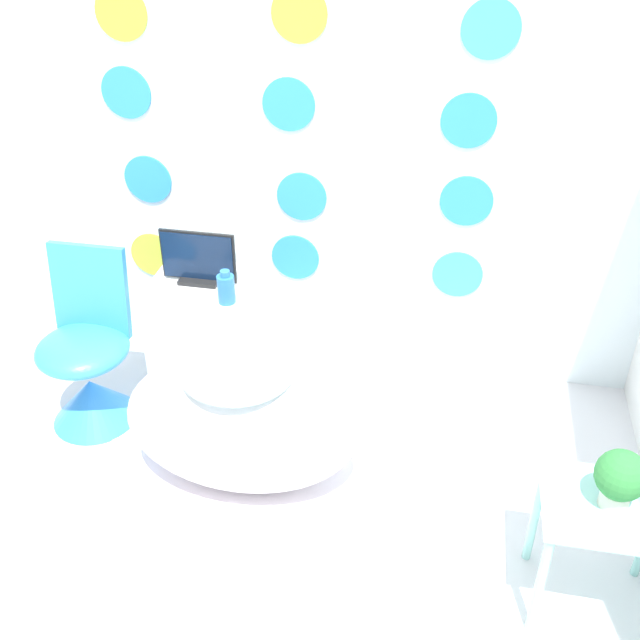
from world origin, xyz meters
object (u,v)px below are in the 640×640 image
bathtub (242,421)px  potted_plant_left (620,478)px  tv (198,260)px  chair (89,371)px  vase (226,288)px

bathtub → potted_plant_left: potted_plant_left is taller
bathtub → tv: tv is taller
bathtub → chair: (-0.79, 0.23, -0.03)m
bathtub → vase: 0.65m
tv → vase: 0.24m
tv → potted_plant_left: size_ratio=1.69×
bathtub → chair: size_ratio=1.18×
tv → vase: size_ratio=2.23×
tv → potted_plant_left: bearing=-31.2°
potted_plant_left → vase: bearing=150.1°
bathtub → tv: (-0.39, 0.69, 0.35)m
tv → potted_plant_left: 2.07m
bathtub → vase: vase is taller
tv → potted_plant_left: tv is taller
tv → potted_plant_left: (1.77, -1.07, -0.03)m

